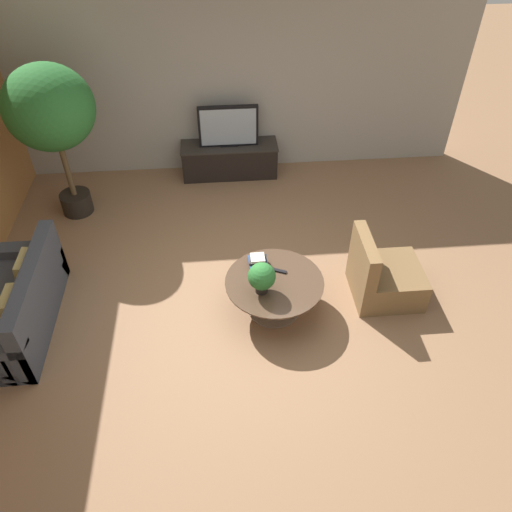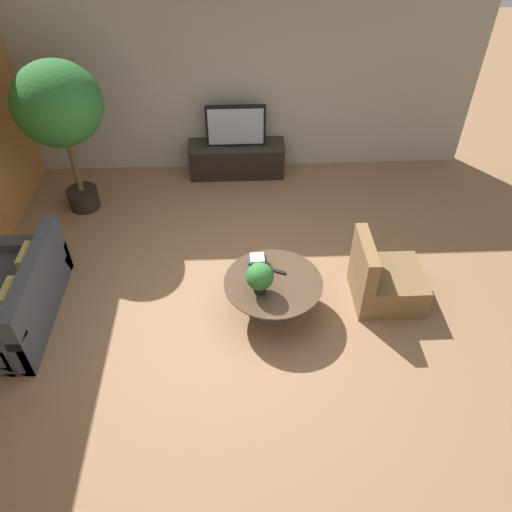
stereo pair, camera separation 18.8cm
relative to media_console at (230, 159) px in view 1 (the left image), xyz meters
The scene contains 11 objects.
ground_plane 2.95m from the media_console, 89.76° to the right, with size 24.00×24.00×0.00m, color #8C6647.
back_wall_stone 1.27m from the media_console, 87.75° to the left, with size 7.40×0.12×3.00m, color #A39E93.
media_console is the anchor object (origin of this frame).
television 0.57m from the media_console, 90.00° to the right, with size 0.92×0.13×0.65m.
coffee_table 3.05m from the media_console, 82.92° to the right, with size 1.13×1.13×0.46m.
couch_by_wall 3.95m from the media_console, 130.29° to the right, with size 0.84×1.72×0.84m.
armchair_wicker 3.35m from the media_console, 59.31° to the right, with size 0.80×0.76×0.86m.
potted_palm_tall 2.77m from the media_console, 160.15° to the right, with size 1.16×1.16×2.19m.
potted_plant_tabletop 3.20m from the media_console, 86.12° to the right, with size 0.31×0.31×0.38m.
book_stack 2.80m from the media_console, 85.61° to the right, with size 0.22×0.25×0.16m.
remote_black 2.92m from the media_console, 81.01° to the right, with size 0.04×0.16×0.02m, color black.
Camera 1 is at (-0.20, -4.11, 4.45)m, focal length 35.00 mm.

